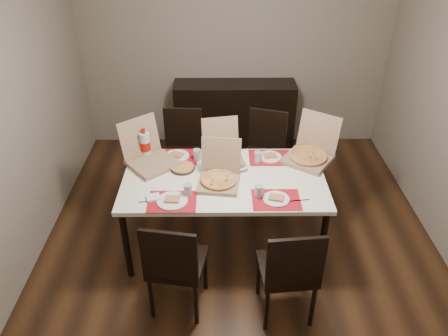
{
  "coord_description": "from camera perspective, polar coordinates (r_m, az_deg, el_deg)",
  "views": [
    {
      "loc": [
        -0.18,
        -3.27,
        2.93
      ],
      "look_at": [
        -0.15,
        -0.05,
        0.85
      ],
      "focal_mm": 35.0,
      "sensor_mm": 36.0,
      "label": 1
    }
  ],
  "objects": [
    {
      "name": "chair_far_right",
      "position": [
        4.8,
        5.31,
        2.44
      ],
      "size": [
        0.53,
        0.53,
        0.93
      ],
      "color": "black",
      "rests_on": "ground"
    },
    {
      "name": "room_walls",
      "position": [
        3.9,
        2.23,
        14.94
      ],
      "size": [
        3.84,
        4.02,
        2.62
      ],
      "color": "gray",
      "rests_on": "ground"
    },
    {
      "name": "sideboard",
      "position": [
        5.63,
        1.38,
        6.69
      ],
      "size": [
        1.5,
        0.4,
        0.9
      ],
      "primitive_type": "cube",
      "color": "black",
      "rests_on": "ground"
    },
    {
      "name": "setting_far_left",
      "position": [
        4.19,
        -5.79,
        1.62
      ],
      "size": [
        0.46,
        0.3,
        0.11
      ],
      "color": "red",
      "rests_on": "dining_table"
    },
    {
      "name": "setting_near_right",
      "position": [
        3.64,
        6.18,
        -3.76
      ],
      "size": [
        0.48,
        0.3,
        0.11
      ],
      "color": "red",
      "rests_on": "dining_table"
    },
    {
      "name": "dip_bowl",
      "position": [
        4.0,
        2.16,
        0.04
      ],
      "size": [
        0.17,
        0.17,
        0.03
      ],
      "primitive_type": "imported",
      "rotation": [
        0.0,
        0.0,
        0.3
      ],
      "color": "white",
      "rests_on": "dining_table"
    },
    {
      "name": "pizza_box_left",
      "position": [
        4.12,
        -9.68,
        1.37
      ],
      "size": [
        0.59,
        0.59,
        0.4
      ],
      "color": "#906F53",
      "rests_on": "dining_table"
    },
    {
      "name": "pizza_box_center",
      "position": [
        3.8,
        -0.64,
        -1.18
      ],
      "size": [
        0.4,
        0.43,
        0.35
      ],
      "color": "#906F53",
      "rests_on": "dining_table"
    },
    {
      "name": "setting_far_right",
      "position": [
        4.16,
        5.58,
        1.43
      ],
      "size": [
        0.49,
        0.3,
        0.11
      ],
      "color": "red",
      "rests_on": "dining_table"
    },
    {
      "name": "pizza_box_extra",
      "position": [
        4.14,
        -0.13,
        1.95
      ],
      "size": [
        0.42,
        0.45,
        0.35
      ],
      "color": "#906F53",
      "rests_on": "dining_table"
    },
    {
      "name": "setting_near_left",
      "position": [
        3.63,
        -6.54,
        -3.89
      ],
      "size": [
        0.48,
        0.3,
        0.11
      ],
      "color": "red",
      "rests_on": "dining_table"
    },
    {
      "name": "chair_near_left",
      "position": [
        3.43,
        -6.46,
        -12.34
      ],
      "size": [
        0.49,
        0.49,
        0.93
      ],
      "color": "black",
      "rests_on": "ground"
    },
    {
      "name": "soda_bottle",
      "position": [
        4.19,
        -10.26,
        2.96
      ],
      "size": [
        0.1,
        0.1,
        0.31
      ],
      "color": "silver",
      "rests_on": "dining_table"
    },
    {
      "name": "dining_table",
      "position": [
        3.93,
        0.0,
        -2.04
      ],
      "size": [
        1.8,
        1.0,
        0.75
      ],
      "color": "white",
      "rests_on": "ground"
    },
    {
      "name": "chair_far_left",
      "position": [
        4.84,
        -5.45,
        2.69
      ],
      "size": [
        0.45,
        0.45,
        0.93
      ],
      "color": "black",
      "rests_on": "ground"
    },
    {
      "name": "napkin_loose",
      "position": [
        3.89,
        0.83,
        -1.12
      ],
      "size": [
        0.16,
        0.15,
        0.02
      ],
      "primitive_type": "cube",
      "rotation": [
        0.0,
        0.0,
        0.5
      ],
      "color": "white",
      "rests_on": "dining_table"
    },
    {
      "name": "faina_plate",
      "position": [
        4.02,
        -5.44,
        0.03
      ],
      "size": [
        0.23,
        0.23,
        0.03
      ],
      "color": "black",
      "rests_on": "dining_table"
    },
    {
      "name": "ground",
      "position": [
        4.4,
        1.98,
        -9.08
      ],
      "size": [
        3.8,
        4.0,
        0.02
      ],
      "primitive_type": "cube",
      "color": "#3E2413",
      "rests_on": "ground"
    },
    {
      "name": "pizza_box_right",
      "position": [
        4.2,
        11.12,
        1.84
      ],
      "size": [
        0.58,
        0.59,
        0.4
      ],
      "color": "#906F53",
      "rests_on": "dining_table"
    },
    {
      "name": "chair_near_right",
      "position": [
        3.4,
        8.57,
        -13.06
      ],
      "size": [
        0.46,
        0.46,
        0.93
      ],
      "color": "black",
      "rests_on": "ground"
    }
  ]
}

